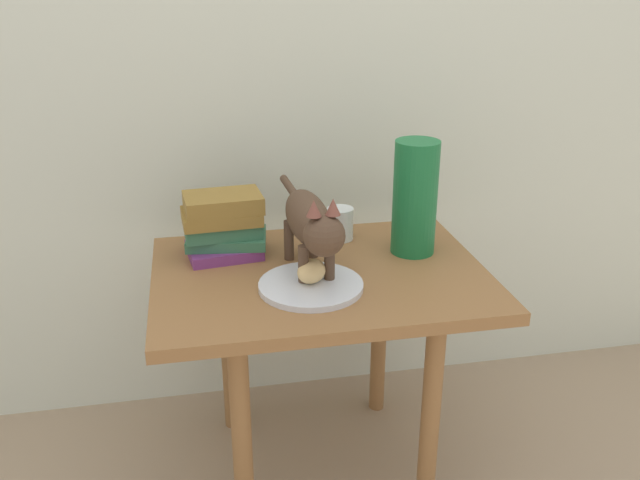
{
  "coord_description": "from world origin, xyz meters",
  "views": [
    {
      "loc": [
        -0.28,
        -1.42,
        1.25
      ],
      "look_at": [
        0.0,
        0.0,
        0.65
      ],
      "focal_mm": 38.0,
      "sensor_mm": 36.0,
      "label": 1
    }
  ],
  "objects_px": {
    "plate": "(311,286)",
    "candle_jar": "(340,225)",
    "green_vase": "(415,198)",
    "book_stack": "(223,225)",
    "bread_roll": "(311,271)",
    "cat": "(311,222)",
    "side_table": "(320,302)"
  },
  "relations": [
    {
      "from": "book_stack",
      "to": "green_vase",
      "type": "distance_m",
      "value": 0.48
    },
    {
      "from": "side_table",
      "to": "cat",
      "type": "height_order",
      "value": "cat"
    },
    {
      "from": "bread_roll",
      "to": "green_vase",
      "type": "distance_m",
      "value": 0.34
    },
    {
      "from": "side_table",
      "to": "green_vase",
      "type": "bearing_deg",
      "value": 16.22
    },
    {
      "from": "book_stack",
      "to": "green_vase",
      "type": "bearing_deg",
      "value": -8.91
    },
    {
      "from": "book_stack",
      "to": "green_vase",
      "type": "relative_size",
      "value": 0.75
    },
    {
      "from": "green_vase",
      "to": "bread_roll",
      "type": "bearing_deg",
      "value": -152.14
    },
    {
      "from": "cat",
      "to": "green_vase",
      "type": "bearing_deg",
      "value": 18.34
    },
    {
      "from": "side_table",
      "to": "green_vase",
      "type": "xyz_separation_m",
      "value": [
        0.25,
        0.07,
        0.22
      ]
    },
    {
      "from": "side_table",
      "to": "plate",
      "type": "distance_m",
      "value": 0.13
    },
    {
      "from": "candle_jar",
      "to": "cat",
      "type": "bearing_deg",
      "value": -119.02
    },
    {
      "from": "cat",
      "to": "side_table",
      "type": "bearing_deg",
      "value": 36.39
    },
    {
      "from": "cat",
      "to": "green_vase",
      "type": "relative_size",
      "value": 1.68
    },
    {
      "from": "side_table",
      "to": "candle_jar",
      "type": "xyz_separation_m",
      "value": [
        0.09,
        0.19,
        0.12
      ]
    },
    {
      "from": "plate",
      "to": "green_vase",
      "type": "relative_size",
      "value": 0.83
    },
    {
      "from": "plate",
      "to": "side_table",
      "type": "bearing_deg",
      "value": 66.24
    },
    {
      "from": "bread_roll",
      "to": "plate",
      "type": "bearing_deg",
      "value": -111.47
    },
    {
      "from": "green_vase",
      "to": "side_table",
      "type": "bearing_deg",
      "value": -163.78
    },
    {
      "from": "cat",
      "to": "plate",
      "type": "bearing_deg",
      "value": -100.57
    },
    {
      "from": "plate",
      "to": "cat",
      "type": "height_order",
      "value": "cat"
    },
    {
      "from": "cat",
      "to": "candle_jar",
      "type": "relative_size",
      "value": 5.64
    },
    {
      "from": "green_vase",
      "to": "book_stack",
      "type": "bearing_deg",
      "value": 171.09
    },
    {
      "from": "green_vase",
      "to": "candle_jar",
      "type": "xyz_separation_m",
      "value": [
        -0.16,
        0.12,
        -0.1
      ]
    },
    {
      "from": "plate",
      "to": "candle_jar",
      "type": "relative_size",
      "value": 2.77
    },
    {
      "from": "green_vase",
      "to": "cat",
      "type": "bearing_deg",
      "value": -161.66
    },
    {
      "from": "plate",
      "to": "bread_roll",
      "type": "xyz_separation_m",
      "value": [
        0.0,
        0.01,
        0.03
      ]
    },
    {
      "from": "side_table",
      "to": "book_stack",
      "type": "height_order",
      "value": "book_stack"
    },
    {
      "from": "green_vase",
      "to": "candle_jar",
      "type": "bearing_deg",
      "value": 143.9
    },
    {
      "from": "bread_roll",
      "to": "candle_jar",
      "type": "bearing_deg",
      "value": 64.95
    },
    {
      "from": "bread_roll",
      "to": "candle_jar",
      "type": "xyz_separation_m",
      "value": [
        0.13,
        0.27,
        -0.0
      ]
    },
    {
      "from": "plate",
      "to": "book_stack",
      "type": "distance_m",
      "value": 0.3
    },
    {
      "from": "side_table",
      "to": "book_stack",
      "type": "xyz_separation_m",
      "value": [
        -0.21,
        0.15,
        0.16
      ]
    }
  ]
}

